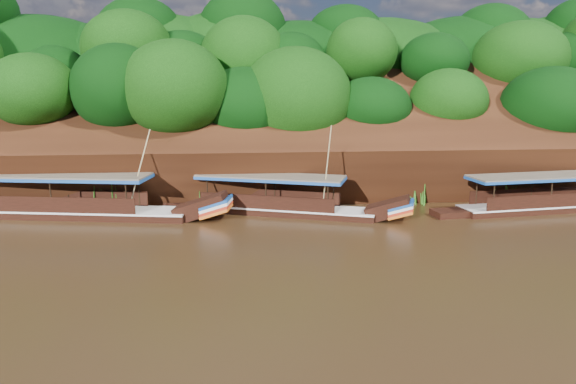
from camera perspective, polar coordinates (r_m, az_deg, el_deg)
ground at (r=27.13m, az=5.26°, el=-5.98°), size 160.00×160.00×0.00m
riverbank at (r=48.80m, az=0.40°, el=4.14°), size 120.00×30.06×19.40m
boat_0 at (r=39.10m, az=25.97°, el=-0.91°), size 14.23×3.69×5.51m
boat_1 at (r=34.01m, az=0.49°, el=-1.41°), size 13.41×6.42×5.95m
boat_2 at (r=35.41m, az=-19.65°, el=-1.49°), size 16.40×5.00×5.72m
reeds at (r=35.73m, az=-1.61°, el=-0.14°), size 48.67×2.41×2.14m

